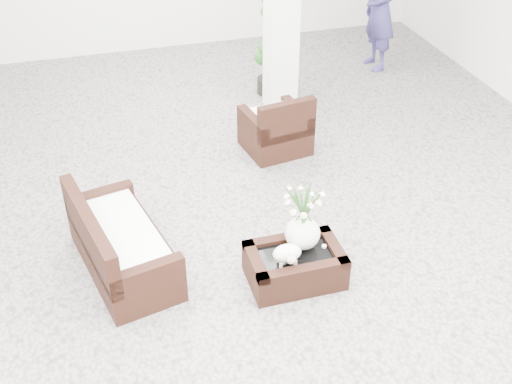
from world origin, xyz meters
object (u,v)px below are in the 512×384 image
object	(u,v)px
loveseat	(122,237)
topiary	(270,45)
coffee_table	(295,267)
armchair	(275,121)

from	to	relation	value
loveseat	topiary	bearing A→B (deg)	-49.44
coffee_table	armchair	world-z (taller)	armchair
armchair	loveseat	distance (m)	2.79
loveseat	topiary	xyz separation A→B (m)	(2.55, 3.41, 0.36)
armchair	topiary	xyz separation A→B (m)	(0.42, 1.61, 0.35)
topiary	armchair	bearing A→B (deg)	-104.50
coffee_table	loveseat	world-z (taller)	loveseat
coffee_table	loveseat	xyz separation A→B (m)	(-1.56, 0.63, 0.24)
armchair	topiary	size ratio (longest dim) A/B	0.53
armchair	loveseat	xyz separation A→B (m)	(-2.13, -1.80, -0.01)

